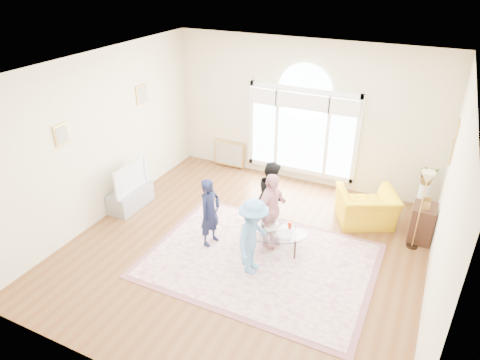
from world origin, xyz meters
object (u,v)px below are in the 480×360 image
at_px(coffee_table, 274,231).
at_px(television, 128,176).
at_px(tv_console, 131,198).
at_px(armchair, 366,208).
at_px(area_rug, 260,260).

bearing_deg(coffee_table, television, 159.01).
distance_m(tv_console, armchair, 4.75).
bearing_deg(armchair, coffee_table, 24.81).
xyz_separation_m(coffee_table, armchair, (1.29, 1.58, -0.06)).
bearing_deg(area_rug, coffee_table, 76.94).
xyz_separation_m(tv_console, coffee_table, (3.22, -0.11, 0.19)).
bearing_deg(tv_console, coffee_table, -1.95).
relative_size(television, coffee_table, 0.75).
bearing_deg(television, tv_console, 180.00).
bearing_deg(area_rug, television, 171.00).
bearing_deg(coffee_table, tv_console, 159.01).
relative_size(area_rug, armchair, 3.41).
bearing_deg(television, armchair, 18.14).
height_order(coffee_table, armchair, armchair).
relative_size(television, armchair, 0.97).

